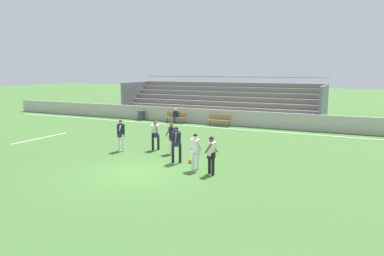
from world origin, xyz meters
TOP-DOWN VIEW (x-y plane):
  - ground_plane at (0.00, 0.00)m, footprint 160.00×160.00m
  - field_line_sideline at (0.00, 12.90)m, footprint 44.00×0.12m
  - field_line_penalty_mark at (-10.10, 4.06)m, footprint 0.12×4.40m
  - sideline_wall at (0.00, 14.52)m, footprint 48.00×0.16m
  - bleacher_stand at (-3.08, 17.46)m, footprint 17.70×4.77m
  - bench_near_bin at (-5.45, 13.85)m, footprint 1.80×0.40m
  - bench_far_right at (-1.60, 13.85)m, footprint 1.80×0.40m
  - trash_bin at (-9.01, 14.06)m, footprint 0.56×0.56m
  - spectator_seated at (-5.45, 13.73)m, footprint 0.36×0.42m
  - player_dark_challenging at (0.76, 2.21)m, footprint 0.49×0.64m
  - player_white_deep_cover at (2.12, 1.40)m, footprint 0.58×0.53m
  - player_white_pressing_high at (3.00, 1.09)m, footprint 0.48×0.48m
  - player_dark_on_ball at (-0.36, 3.79)m, footprint 0.60×0.49m
  - player_white_trailing_run at (-1.60, 4.22)m, footprint 0.45×0.56m
  - player_dark_overlapping at (-3.14, 3.18)m, footprint 0.49×0.69m
  - soccer_ball at (1.38, 2.45)m, footprint 0.22×0.22m

SIDE VIEW (x-z plane):
  - ground_plane at x=0.00m, z-range 0.00..0.00m
  - field_line_sideline at x=0.00m, z-range 0.00..0.01m
  - field_line_penalty_mark at x=-10.10m, z-range 0.00..0.01m
  - soccer_ball at x=1.38m, z-range 0.00..0.22m
  - trash_bin at x=-9.01m, z-range 0.00..0.83m
  - bench_near_bin at x=-5.45m, z-range 0.10..1.00m
  - bench_far_right at x=-1.60m, z-range 0.10..1.00m
  - sideline_wall at x=0.00m, z-range 0.00..1.20m
  - spectator_seated at x=-5.45m, z-range 0.10..1.31m
  - player_white_deep_cover at x=2.12m, z-range 0.15..1.77m
  - player_white_pressing_high at x=3.00m, z-range 0.15..1.77m
  - player_white_trailing_run at x=-1.60m, z-range 0.15..1.78m
  - player_dark_on_ball at x=-0.36m, z-range 0.15..1.78m
  - player_dark_overlapping at x=-3.14m, z-range 0.17..1.87m
  - player_dark_challenging at x=0.76m, z-range 0.17..1.89m
  - bleacher_stand at x=-3.08m, z-range -0.21..3.51m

